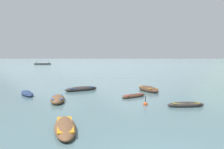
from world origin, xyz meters
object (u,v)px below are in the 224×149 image
at_px(rowboat_5, 186,105).
at_px(rowboat_7, 134,96).
at_px(rowboat_6, 81,89).
at_px(ferry_0, 43,64).
at_px(rowboat_2, 27,94).
at_px(rowboat_0, 58,99).
at_px(rowboat_1, 65,127).
at_px(mooring_buoy, 145,104).
at_px(rowboat_4, 148,89).

bearing_deg(rowboat_5, rowboat_7, 125.39).
height_order(rowboat_6, ferry_0, ferry_0).
bearing_deg(ferry_0, rowboat_2, -78.82).
height_order(rowboat_0, rowboat_6, rowboat_0).
distance_m(rowboat_6, ferry_0, 119.90).
distance_m(rowboat_5, rowboat_6, 13.88).
bearing_deg(rowboat_1, mooring_buoy, 47.37).
relative_size(rowboat_1, rowboat_2, 1.20).
relative_size(rowboat_0, rowboat_5, 1.24).
xyz_separation_m(rowboat_1, rowboat_6, (0.10, 16.08, 0.01)).
distance_m(rowboat_1, rowboat_6, 16.08).
bearing_deg(rowboat_4, rowboat_2, -172.06).
bearing_deg(rowboat_1, rowboat_7, 61.60).
relative_size(rowboat_1, rowboat_5, 1.46).
bearing_deg(rowboat_4, rowboat_6, 171.45).
bearing_deg(rowboat_5, rowboat_4, 96.18).
xyz_separation_m(rowboat_1, rowboat_4, (8.32, 14.84, 0.05)).
bearing_deg(rowboat_0, rowboat_4, 31.27).
relative_size(rowboat_7, mooring_buoy, 3.45).
height_order(rowboat_1, rowboat_6, rowboat_6).
bearing_deg(rowboat_5, rowboat_2, 154.27).
height_order(rowboat_0, rowboat_4, rowboat_4).
relative_size(rowboat_2, rowboat_7, 1.21).
relative_size(rowboat_0, mooring_buoy, 4.29).
height_order(rowboat_4, ferry_0, ferry_0).
xyz_separation_m(ferry_0, mooring_buoy, (35.33, -125.72, -0.35)).
height_order(rowboat_2, ferry_0, ferry_0).
distance_m(rowboat_1, mooring_buoy, 8.99).
bearing_deg(rowboat_6, rowboat_7, -43.61).
xyz_separation_m(rowboat_2, rowboat_5, (14.95, -7.21, -0.01)).
bearing_deg(rowboat_0, ferry_0, 102.56).
relative_size(rowboat_0, rowboat_2, 1.03).
height_order(rowboat_1, mooring_buoy, mooring_buoy).
xyz_separation_m(rowboat_1, rowboat_2, (-5.64, 12.89, -0.01)).
xyz_separation_m(rowboat_0, rowboat_5, (11.03, -3.06, -0.07)).
height_order(rowboat_4, rowboat_5, rowboat_4).
distance_m(rowboat_1, ferry_0, 135.52).
bearing_deg(rowboat_2, rowboat_7, -11.00).
distance_m(rowboat_0, rowboat_7, 7.73).
bearing_deg(rowboat_2, mooring_buoy, -28.18).
bearing_deg(rowboat_2, rowboat_0, -46.61).
bearing_deg(rowboat_2, rowboat_4, 7.94).
relative_size(rowboat_0, rowboat_1, 0.85).
bearing_deg(mooring_buoy, rowboat_6, 122.30).
bearing_deg(mooring_buoy, rowboat_1, -132.63).
relative_size(rowboat_6, ferry_0, 0.45).
xyz_separation_m(rowboat_2, mooring_buoy, (11.73, -6.28, -0.09)).
height_order(rowboat_5, rowboat_6, rowboat_6).
xyz_separation_m(rowboat_2, rowboat_4, (13.96, 1.95, 0.07)).
bearing_deg(rowboat_4, mooring_buoy, -105.21).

